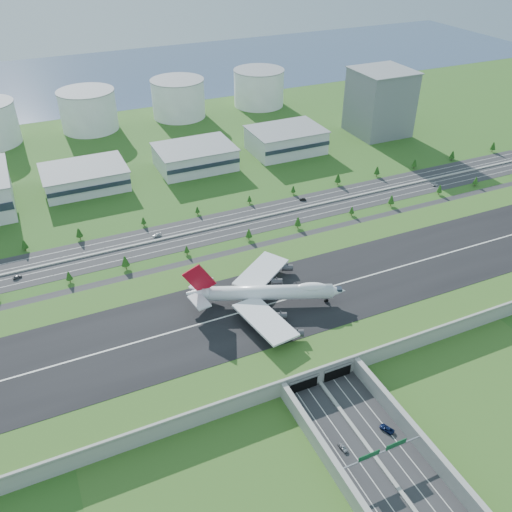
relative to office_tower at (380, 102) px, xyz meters
name	(u,v)px	position (x,y,z in m)	size (l,w,h in m)	color
ground	(271,316)	(-200.00, -195.00, -27.50)	(1200.00, 1200.00, 0.00)	#264916
airfield_deck	(271,310)	(-200.00, -195.09, -23.38)	(520.00, 100.00, 9.20)	gray
underpass_road	(388,468)	(-200.00, -294.42, -24.07)	(38.80, 120.40, 8.00)	#28282B
sign_gantry_near	(382,453)	(-200.00, -290.04, -20.55)	(38.70, 0.70, 9.80)	gray
north_expressway	(207,230)	(-200.00, -100.00, -27.44)	(560.00, 36.00, 0.12)	#28282B
tree_row	(243,214)	(-174.03, -98.70, -22.77)	(506.31, 48.70, 8.49)	#3D2819
hangar_mid_a	(85,178)	(-260.00, -5.00, -20.00)	(58.00, 42.00, 15.00)	silver
hangar_mid_b	(195,157)	(-175.00, -5.00, -19.00)	(58.00, 42.00, 17.00)	silver
hangar_mid_c	(286,140)	(-95.00, -5.00, -18.00)	(58.00, 42.00, 19.00)	silver
office_tower	(380,102)	(0.00, 0.00, 0.00)	(46.00, 46.00, 55.00)	slate
fuel_tank_b	(88,111)	(-235.00, 115.00, -10.00)	(50.00, 50.00, 35.00)	silver
fuel_tank_c	(178,99)	(-150.00, 115.00, -10.00)	(50.00, 50.00, 35.00)	silver
fuel_tank_d	(259,88)	(-65.00, 115.00, -10.00)	(50.00, 50.00, 35.00)	silver
bay_water	(96,78)	(-200.00, 285.00, -27.47)	(1200.00, 260.00, 0.06)	#384B6B
boeing_747	(266,292)	(-202.08, -193.62, -12.48)	(76.22, 70.61, 24.94)	white
car_0	(343,447)	(-209.08, -278.39, -26.56)	(1.93, 4.80, 1.63)	#AEAEB3
car_2	(387,429)	(-188.37, -278.10, -26.54)	(2.79, 6.05, 1.68)	#0C173C
car_4	(17,277)	(-315.44, -106.39, -26.54)	(1.98, 4.91, 1.67)	#4E4D52
car_5	(303,199)	(-124.57, -89.79, -26.65)	(1.55, 4.44, 1.46)	black
car_6	(435,185)	(-23.84, -109.72, -26.67)	(2.35, 5.10, 1.42)	silver
car_7	(157,235)	(-231.67, -94.54, -26.54)	(2.35, 5.79, 1.68)	silver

